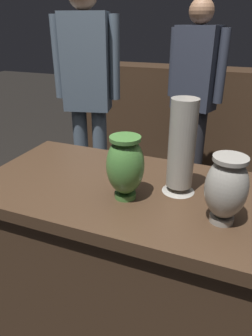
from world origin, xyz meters
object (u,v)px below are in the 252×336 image
(vase_left_accent, at_px, (226,188))
(visitor_center_back, at_px, (194,90))
(visitor_near_left, at_px, (87,87))
(vase_tall_behind, at_px, (181,150))
(shelf_vase_center, at_px, (213,61))
(vase_centerpiece, at_px, (125,166))

(vase_left_accent, relative_size, visitor_center_back, 0.15)
(visitor_near_left, height_order, visitor_center_back, visitor_near_left)
(vase_tall_behind, xyz_separation_m, vase_left_accent, (0.18, -0.14, -0.05))
(shelf_vase_center, distance_m, visitor_near_left, 1.48)
(visitor_center_back, bearing_deg, vase_centerpiece, 109.13)
(vase_centerpiece, height_order, vase_tall_behind, vase_tall_behind)
(vase_left_accent, height_order, visitor_center_back, visitor_center_back)
(visitor_near_left, xyz_separation_m, visitor_center_back, (0.68, 0.49, -0.06))
(vase_centerpiece, xyz_separation_m, visitor_center_back, (-0.04, 1.54, -0.02))
(vase_centerpiece, relative_size, shelf_vase_center, 2.89)
(vase_left_accent, height_order, visitor_near_left, visitor_near_left)
(vase_centerpiece, distance_m, vase_tall_behind, 0.21)
(visitor_near_left, bearing_deg, visitor_center_back, -158.42)
(shelf_vase_center, distance_m, visitor_center_back, 0.83)
(visitor_near_left, distance_m, visitor_center_back, 0.84)
(vase_tall_behind, bearing_deg, visitor_near_left, 133.80)
(vase_tall_behind, height_order, vase_left_accent, vase_tall_behind)
(vase_left_accent, xyz_separation_m, shelf_vase_center, (-0.38, 2.38, 0.12))
(vase_left_accent, distance_m, visitor_center_back, 1.61)
(vase_left_accent, distance_m, shelf_vase_center, 2.41)
(vase_left_accent, bearing_deg, visitor_near_left, 134.85)
(vase_centerpiece, height_order, vase_left_accent, vase_centerpiece)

